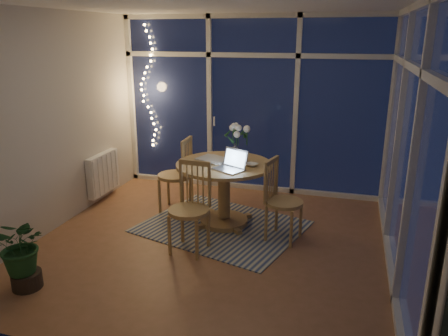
{
  "coord_description": "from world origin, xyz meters",
  "views": [
    {
      "loc": [
        1.4,
        -4.35,
        2.32
      ],
      "look_at": [
        0.06,
        0.25,
        0.84
      ],
      "focal_mm": 35.0,
      "sensor_mm": 36.0,
      "label": 1
    }
  ],
  "objects_px": {
    "chair_right": "(284,200)",
    "chair_front": "(189,209)",
    "laptop": "(228,160)",
    "potted_plant": "(23,252)",
    "dining_table": "(224,194)",
    "flower_vase": "(235,152)",
    "chair_left": "(175,174)"
  },
  "relations": [
    {
      "from": "dining_table",
      "to": "chair_front",
      "type": "height_order",
      "value": "chair_front"
    },
    {
      "from": "potted_plant",
      "to": "chair_right",
      "type": "bearing_deg",
      "value": 38.0
    },
    {
      "from": "dining_table",
      "to": "chair_left",
      "type": "height_order",
      "value": "chair_left"
    },
    {
      "from": "dining_table",
      "to": "flower_vase",
      "type": "height_order",
      "value": "flower_vase"
    },
    {
      "from": "dining_table",
      "to": "laptop",
      "type": "relative_size",
      "value": 3.41
    },
    {
      "from": "chair_left",
      "to": "laptop",
      "type": "relative_size",
      "value": 2.98
    },
    {
      "from": "dining_table",
      "to": "chair_right",
      "type": "height_order",
      "value": "chair_right"
    },
    {
      "from": "dining_table",
      "to": "chair_left",
      "type": "bearing_deg",
      "value": 160.61
    },
    {
      "from": "potted_plant",
      "to": "laptop",
      "type": "bearing_deg",
      "value": 47.81
    },
    {
      "from": "chair_right",
      "to": "chair_front",
      "type": "xyz_separation_m",
      "value": [
        -0.95,
        -0.58,
        0.02
      ]
    },
    {
      "from": "dining_table",
      "to": "flower_vase",
      "type": "distance_m",
      "value": 0.55
    },
    {
      "from": "laptop",
      "to": "flower_vase",
      "type": "bearing_deg",
      "value": 122.28
    },
    {
      "from": "chair_left",
      "to": "potted_plant",
      "type": "distance_m",
      "value": 2.29
    },
    {
      "from": "dining_table",
      "to": "chair_left",
      "type": "relative_size",
      "value": 1.15
    },
    {
      "from": "chair_left",
      "to": "dining_table",
      "type": "bearing_deg",
      "value": 68.48
    },
    {
      "from": "chair_left",
      "to": "flower_vase",
      "type": "distance_m",
      "value": 0.95
    },
    {
      "from": "flower_vase",
      "to": "dining_table",
      "type": "bearing_deg",
      "value": -113.55
    },
    {
      "from": "chair_front",
      "to": "dining_table",
      "type": "bearing_deg",
      "value": 82.37
    },
    {
      "from": "chair_front",
      "to": "potted_plant",
      "type": "xyz_separation_m",
      "value": [
        -1.23,
        -1.12,
        -0.13
      ]
    },
    {
      "from": "dining_table",
      "to": "potted_plant",
      "type": "xyz_separation_m",
      "value": [
        -1.39,
        -1.93,
        -0.02
      ]
    },
    {
      "from": "potted_plant",
      "to": "dining_table",
      "type": "bearing_deg",
      "value": 54.15
    },
    {
      "from": "chair_right",
      "to": "potted_plant",
      "type": "distance_m",
      "value": 2.77
    },
    {
      "from": "flower_vase",
      "to": "potted_plant",
      "type": "bearing_deg",
      "value": -124.84
    },
    {
      "from": "potted_plant",
      "to": "chair_left",
      "type": "bearing_deg",
      "value": 74.31
    },
    {
      "from": "dining_table",
      "to": "potted_plant",
      "type": "distance_m",
      "value": 2.38
    },
    {
      "from": "laptop",
      "to": "flower_vase",
      "type": "xyz_separation_m",
      "value": [
        -0.04,
        0.45,
        -0.02
      ]
    },
    {
      "from": "chair_front",
      "to": "laptop",
      "type": "distance_m",
      "value": 0.75
    },
    {
      "from": "laptop",
      "to": "chair_left",
      "type": "bearing_deg",
      "value": 176.98
    },
    {
      "from": "chair_left",
      "to": "chair_front",
      "type": "height_order",
      "value": "chair_left"
    },
    {
      "from": "chair_left",
      "to": "chair_front",
      "type": "bearing_deg",
      "value": 27.34
    },
    {
      "from": "dining_table",
      "to": "flower_vase",
      "type": "xyz_separation_m",
      "value": [
        0.09,
        0.2,
        0.51
      ]
    },
    {
      "from": "chair_left",
      "to": "laptop",
      "type": "height_order",
      "value": "laptop"
    }
  ]
}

